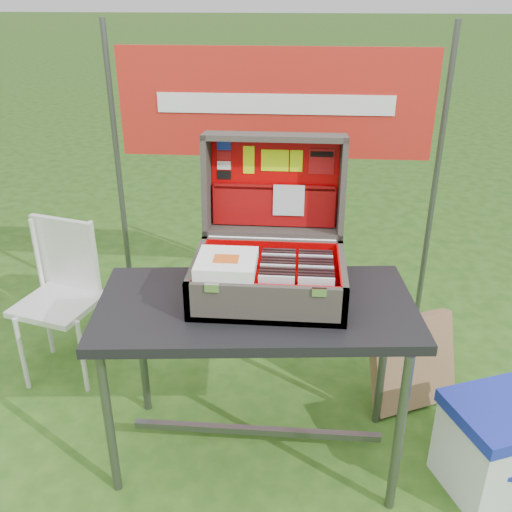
# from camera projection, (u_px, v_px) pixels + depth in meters

# --- Properties ---
(ground) EXTENTS (80.00, 80.00, 0.00)m
(ground) POSITION_uv_depth(u_px,v_px,m) (257.00, 458.00, 2.46)
(ground) COLOR #254C15
(ground) RESTS_ON ground
(table) EXTENTS (1.26, 0.72, 0.75)m
(table) POSITION_uv_depth(u_px,v_px,m) (256.00, 382.00, 2.33)
(table) COLOR black
(table) RESTS_ON ground
(table_top) EXTENTS (1.26, 0.72, 0.04)m
(table_top) POSITION_uv_depth(u_px,v_px,m) (256.00, 307.00, 2.17)
(table_top) COLOR black
(table_top) RESTS_ON ground
(table_leg_fl) EXTENTS (0.04, 0.04, 0.71)m
(table_leg_fl) POSITION_uv_depth(u_px,v_px,m) (108.00, 419.00, 2.16)
(table_leg_fl) COLOR #59595B
(table_leg_fl) RESTS_ON ground
(table_leg_fr) EXTENTS (0.04, 0.04, 0.71)m
(table_leg_fr) POSITION_uv_depth(u_px,v_px,m) (399.00, 436.00, 2.08)
(table_leg_fr) COLOR #59595B
(table_leg_fr) RESTS_ON ground
(table_leg_bl) EXTENTS (0.04, 0.04, 0.71)m
(table_leg_bl) POSITION_uv_depth(u_px,v_px,m) (142.00, 346.00, 2.59)
(table_leg_bl) COLOR #59595B
(table_leg_bl) RESTS_ON ground
(table_leg_br) EXTENTS (0.04, 0.04, 0.71)m
(table_leg_br) POSITION_uv_depth(u_px,v_px,m) (383.00, 358.00, 2.51)
(table_leg_br) COLOR #59595B
(table_leg_br) RESTS_ON ground
(table_brace) EXTENTS (1.06, 0.03, 0.03)m
(table_brace) POSITION_uv_depth(u_px,v_px,m) (256.00, 430.00, 2.44)
(table_brace) COLOR #59595B
(table_brace) RESTS_ON ground
(suitcase) EXTENTS (0.58, 0.57, 0.56)m
(suitcase) POSITION_uv_depth(u_px,v_px,m) (270.00, 225.00, 2.14)
(suitcase) COLOR #544C42
(suitcase) RESTS_ON table
(suitcase_base_bottom) EXTENTS (0.58, 0.41, 0.02)m
(suitcase_base_bottom) POSITION_uv_depth(u_px,v_px,m) (268.00, 294.00, 2.20)
(suitcase_base_bottom) COLOR #544C42
(suitcase_base_bottom) RESTS_ON table_top
(suitcase_base_wall_front) EXTENTS (0.58, 0.02, 0.15)m
(suitcase_base_wall_front) POSITION_uv_depth(u_px,v_px,m) (265.00, 305.00, 1.99)
(suitcase_base_wall_front) COLOR #544C42
(suitcase_base_wall_front) RESTS_ON table_top
(suitcase_base_wall_back) EXTENTS (0.58, 0.02, 0.15)m
(suitcase_base_wall_back) POSITION_uv_depth(u_px,v_px,m) (272.00, 257.00, 2.34)
(suitcase_base_wall_back) COLOR #544C42
(suitcase_base_wall_back) RESTS_ON table_top
(suitcase_base_wall_left) EXTENTS (0.02, 0.41, 0.15)m
(suitcase_base_wall_left) POSITION_uv_depth(u_px,v_px,m) (197.00, 277.00, 2.19)
(suitcase_base_wall_left) COLOR #544C42
(suitcase_base_wall_left) RESTS_ON table_top
(suitcase_base_wall_right) EXTENTS (0.02, 0.41, 0.15)m
(suitcase_base_wall_right) POSITION_uv_depth(u_px,v_px,m) (342.00, 282.00, 2.15)
(suitcase_base_wall_right) COLOR #544C42
(suitcase_base_wall_right) RESTS_ON table_top
(suitcase_liner_floor) EXTENTS (0.53, 0.37, 0.01)m
(suitcase_liner_floor) POSITION_uv_depth(u_px,v_px,m) (269.00, 291.00, 2.19)
(suitcase_liner_floor) COLOR #CD0005
(suitcase_liner_floor) RESTS_ON suitcase_base_bottom
(suitcase_latch_left) EXTENTS (0.05, 0.01, 0.03)m
(suitcase_latch_left) POSITION_uv_depth(u_px,v_px,m) (212.00, 288.00, 1.97)
(suitcase_latch_left) COLOR silver
(suitcase_latch_left) RESTS_ON suitcase_base_wall_front
(suitcase_latch_right) EXTENTS (0.05, 0.01, 0.03)m
(suitcase_latch_right) POSITION_uv_depth(u_px,v_px,m) (319.00, 292.00, 1.94)
(suitcase_latch_right) COLOR silver
(suitcase_latch_right) RESTS_ON suitcase_base_wall_front
(suitcase_hinge) EXTENTS (0.52, 0.02, 0.02)m
(suitcase_hinge) POSITION_uv_depth(u_px,v_px,m) (272.00, 239.00, 2.32)
(suitcase_hinge) COLOR silver
(suitcase_hinge) RESTS_ON suitcase_base_wall_back
(suitcase_lid_back) EXTENTS (0.58, 0.07, 0.41)m
(suitcase_lid_back) POSITION_uv_depth(u_px,v_px,m) (275.00, 182.00, 2.39)
(suitcase_lid_back) COLOR #544C42
(suitcase_lid_back) RESTS_ON suitcase_base_wall_back
(suitcase_lid_rim_far) EXTENTS (0.58, 0.16, 0.04)m
(suitcase_lid_rim_far) POSITION_uv_depth(u_px,v_px,m) (275.00, 137.00, 2.26)
(suitcase_lid_rim_far) COLOR #544C42
(suitcase_lid_rim_far) RESTS_ON suitcase_lid_back
(suitcase_lid_rim_near) EXTENTS (0.58, 0.16, 0.04)m
(suitcase_lid_rim_near) POSITION_uv_depth(u_px,v_px,m) (273.00, 231.00, 2.39)
(suitcase_lid_rim_near) COLOR #544C42
(suitcase_lid_rim_near) RESTS_ON suitcase_lid_back
(suitcase_lid_rim_left) EXTENTS (0.02, 0.20, 0.43)m
(suitcase_lid_rim_left) POSITION_uv_depth(u_px,v_px,m) (207.00, 183.00, 2.35)
(suitcase_lid_rim_left) COLOR #544C42
(suitcase_lid_rim_left) RESTS_ON suitcase_lid_back
(suitcase_lid_rim_right) EXTENTS (0.02, 0.20, 0.43)m
(suitcase_lid_rim_right) POSITION_uv_depth(u_px,v_px,m) (342.00, 187.00, 2.30)
(suitcase_lid_rim_right) COLOR #544C42
(suitcase_lid_rim_right) RESTS_ON suitcase_lid_back
(suitcase_lid_liner) EXTENTS (0.53, 0.05, 0.36)m
(suitcase_lid_liner) POSITION_uv_depth(u_px,v_px,m) (275.00, 183.00, 2.37)
(suitcase_lid_liner) COLOR #CD0005
(suitcase_lid_liner) RESTS_ON suitcase_lid_back
(suitcase_liner_wall_front) EXTENTS (0.53, 0.01, 0.13)m
(suitcase_liner_wall_front) POSITION_uv_depth(u_px,v_px,m) (266.00, 300.00, 2.00)
(suitcase_liner_wall_front) COLOR #CD0005
(suitcase_liner_wall_front) RESTS_ON suitcase_base_bottom
(suitcase_liner_wall_back) EXTENTS (0.53, 0.01, 0.13)m
(suitcase_liner_wall_back) POSITION_uv_depth(u_px,v_px,m) (271.00, 256.00, 2.33)
(suitcase_liner_wall_back) COLOR #CD0005
(suitcase_liner_wall_back) RESTS_ON suitcase_base_bottom
(suitcase_liner_wall_left) EXTENTS (0.01, 0.37, 0.13)m
(suitcase_liner_wall_left) POSITION_uv_depth(u_px,v_px,m) (200.00, 274.00, 2.18)
(suitcase_liner_wall_left) COLOR #CD0005
(suitcase_liner_wall_left) RESTS_ON suitcase_base_bottom
(suitcase_liner_wall_right) EXTENTS (0.01, 0.37, 0.13)m
(suitcase_liner_wall_right) POSITION_uv_depth(u_px,v_px,m) (338.00, 279.00, 2.15)
(suitcase_liner_wall_right) COLOR #CD0005
(suitcase_liner_wall_right) RESTS_ON suitcase_base_bottom
(suitcase_lid_pocket) EXTENTS (0.51, 0.05, 0.17)m
(suitcase_lid_pocket) POSITION_uv_depth(u_px,v_px,m) (274.00, 206.00, 2.39)
(suitcase_lid_pocket) COLOR maroon
(suitcase_lid_pocket) RESTS_ON suitcase_lid_liner
(suitcase_pocket_edge) EXTENTS (0.50, 0.02, 0.02)m
(suitcase_pocket_edge) POSITION_uv_depth(u_px,v_px,m) (274.00, 187.00, 2.35)
(suitcase_pocket_edge) COLOR maroon
(suitcase_pocket_edge) RESTS_ON suitcase_lid_pocket
(suitcase_pocket_cd) EXTENTS (0.13, 0.02, 0.13)m
(suitcase_pocket_cd) POSITION_uv_depth(u_px,v_px,m) (289.00, 200.00, 2.36)
(suitcase_pocket_cd) COLOR silver
(suitcase_pocket_cd) RESTS_ON suitcase_lid_pocket
(lid_sticker_cc_a) EXTENTS (0.06, 0.01, 0.04)m
(lid_sticker_cc_a) POSITION_uv_depth(u_px,v_px,m) (224.00, 146.00, 2.33)
(lid_sticker_cc_a) COLOR #1933B2
(lid_sticker_cc_a) RESTS_ON suitcase_lid_liner
(lid_sticker_cc_b) EXTENTS (0.06, 0.01, 0.04)m
(lid_sticker_cc_b) POSITION_uv_depth(u_px,v_px,m) (224.00, 156.00, 2.35)
(lid_sticker_cc_b) COLOR #B01013
(lid_sticker_cc_b) RESTS_ON suitcase_lid_liner
(lid_sticker_cc_c) EXTENTS (0.06, 0.01, 0.04)m
(lid_sticker_cc_c) POSITION_uv_depth(u_px,v_px,m) (224.00, 165.00, 2.36)
(lid_sticker_cc_c) COLOR white
(lid_sticker_cc_c) RESTS_ON suitcase_lid_liner
(lid_sticker_cc_d) EXTENTS (0.06, 0.01, 0.04)m
(lid_sticker_cc_d) POSITION_uv_depth(u_px,v_px,m) (224.00, 175.00, 2.37)
(lid_sticker_cc_d) COLOR black
(lid_sticker_cc_d) RESTS_ON suitcase_lid_liner
(lid_card_neon_tall) EXTENTS (0.05, 0.02, 0.11)m
(lid_card_neon_tall) POSITION_uv_depth(u_px,v_px,m) (249.00, 160.00, 2.35)
(lid_card_neon_tall) COLOR #C8F50A
(lid_card_neon_tall) RESTS_ON suitcase_lid_liner
(lid_card_neon_main) EXTENTS (0.11, 0.01, 0.09)m
(lid_card_neon_main) POSITION_uv_depth(u_px,v_px,m) (275.00, 160.00, 2.34)
(lid_card_neon_main) COLOR #C8F50A
(lid_card_neon_main) RESTS_ON suitcase_lid_liner
(lid_card_neon_small) EXTENTS (0.05, 0.01, 0.09)m
(lid_card_neon_small) POSITION_uv_depth(u_px,v_px,m) (296.00, 161.00, 2.33)
(lid_card_neon_small) COLOR #C8F50A
(lid_card_neon_small) RESTS_ON suitcase_lid_liner
(lid_sticker_band) EXTENTS (0.10, 0.01, 0.10)m
(lid_sticker_band) POSITION_uv_depth(u_px,v_px,m) (322.00, 162.00, 2.32)
(lid_sticker_band) COLOR #B01013
(lid_sticker_band) RESTS_ON suitcase_lid_liner
(lid_sticker_band_bar) EXTENTS (0.09, 0.01, 0.02)m
(lid_sticker_band_bar) POSITION_uv_depth(u_px,v_px,m) (322.00, 154.00, 2.31)
(lid_sticker_band_bar) COLOR black
(lid_sticker_band_bar) RESTS_ON suitcase_lid_liner
(cd_left_0) EXTENTS (0.13, 0.01, 0.15)m
(cd_left_0) POSITION_uv_depth(u_px,v_px,m) (276.00, 294.00, 2.01)
(cd_left_0) COLOR silver
(cd_left_0) RESTS_ON suitcase_liner_floor
(cd_left_1) EXTENTS (0.13, 0.01, 0.15)m
(cd_left_1) POSITION_uv_depth(u_px,v_px,m) (276.00, 291.00, 2.03)
(cd_left_1) COLOR black
(cd_left_1) RESTS_ON suitcase_liner_floor
(cd_left_2) EXTENTS (0.13, 0.01, 0.15)m
(cd_left_2) POSITION_uv_depth(u_px,v_px,m) (277.00, 288.00, 2.05)
(cd_left_2) COLOR black
(cd_left_2) RESTS_ON suitcase_liner_floor
(cd_left_3) EXTENTS (0.13, 0.01, 0.15)m
(cd_left_3) POSITION_uv_depth(u_px,v_px,m) (277.00, 285.00, 2.08)
(cd_left_3) COLOR black
(cd_left_3) RESTS_ON suitcase_liner_floor
(cd_left_4) EXTENTS (0.13, 0.01, 0.15)m
(cd_left_4) POSITION_uv_depth(u_px,v_px,m) (277.00, 282.00, 2.10)
(cd_left_4) COLOR silver
(cd_left_4) RESTS_ON suitcase_liner_floor
(cd_left_5) EXTENTS (0.13, 0.01, 0.15)m
(cd_left_5) POSITION_uv_depth(u_px,v_px,m) (278.00, 279.00, 2.12)
(cd_left_5) COLOR black
(cd_left_5) RESTS_ON suitcase_liner_floor
(cd_left_6) EXTENTS (0.13, 0.01, 0.15)m
(cd_left_6) POSITION_uv_depth(u_px,v_px,m) (278.00, 277.00, 2.14)
(cd_left_6) COLOR black
(cd_left_6) RESTS_ON suitcase_liner_floor
(cd_left_7) EXTENTS (0.13, 0.01, 0.15)m
(cd_left_7) POSITION_uv_depth(u_px,v_px,m) (278.00, 274.00, 2.16)
(cd_left_7) COLOR black
(cd_left_7) RESTS_ON suitcase_liner_floor
(cd_left_8) EXTENTS (0.13, 0.01, 0.15)m
(cd_left_8) POSITION_uv_depth(u_px,v_px,m) (278.00, 271.00, 2.18)
(cd_left_8) COLOR silver
(cd_left_8) RESTS_ON suitcase_liner_floor
(cd_left_9) EXTENTS (0.13, 0.01, 0.15)m
(cd_left_9) POSITION_uv_depth(u_px,v_px,m) (279.00, 268.00, 2.20)
(cd_left_9) COLOR black
(cd_left_9) RESTS_ON suitcase_liner_floor
(cd_left_10) EXTENTS (0.13, 0.01, 0.15)m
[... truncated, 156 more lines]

